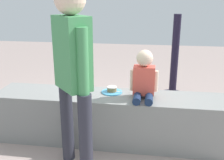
{
  "coord_description": "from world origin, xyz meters",
  "views": [
    {
      "loc": [
        0.4,
        -2.55,
        1.5
      ],
      "look_at": [
        0.05,
        -0.27,
        0.77
      ],
      "focal_mm": 42.87,
      "sensor_mm": 36.0,
      "label": 1
    }
  ],
  "objects": [
    {
      "name": "water_bottle_near_gift",
      "position": [
        -0.39,
        0.74,
        0.1
      ],
      "size": [
        0.06,
        0.06,
        0.22
      ],
      "color": "silver",
      "rests_on": "ground_plane"
    },
    {
      "name": "handbag_black_leather",
      "position": [
        -0.24,
        0.5,
        0.13
      ],
      "size": [
        0.31,
        0.12,
        0.37
      ],
      "color": "black",
      "rests_on": "ground_plane"
    },
    {
      "name": "cake_box_white",
      "position": [
        -0.76,
        0.4,
        0.06
      ],
      "size": [
        0.36,
        0.34,
        0.12
      ],
      "primitive_type": "cube",
      "rotation": [
        0.0,
        0.0,
        -0.08
      ],
      "color": "white",
      "rests_on": "ground_plane"
    },
    {
      "name": "adult_standing",
      "position": [
        -0.23,
        -0.53,
        0.96
      ],
      "size": [
        0.37,
        0.38,
        1.6
      ],
      "color": "#2A2B36",
      "rests_on": "ground_plane"
    },
    {
      "name": "party_cup_red",
      "position": [
        -1.08,
        0.93,
        0.06
      ],
      "size": [
        0.07,
        0.07,
        0.11
      ],
      "primitive_type": "cylinder",
      "color": "red",
      "rests_on": "ground_plane"
    },
    {
      "name": "child_seated",
      "position": [
        0.33,
        -0.03,
        0.73
      ],
      "size": [
        0.28,
        0.32,
        0.48
      ],
      "color": "#142547",
      "rests_on": "concrete_ledge"
    },
    {
      "name": "water_bottle_far_side",
      "position": [
        0.35,
        1.34,
        0.1
      ],
      "size": [
        0.07,
        0.07,
        0.22
      ],
      "color": "silver",
      "rests_on": "ground_plane"
    },
    {
      "name": "railing_post",
      "position": [
        0.74,
        1.48,
        0.48
      ],
      "size": [
        0.36,
        0.36,
        1.25
      ],
      "color": "black",
      "rests_on": "ground_plane"
    },
    {
      "name": "ground_plane",
      "position": [
        0.0,
        0.0,
        0.0
      ],
      "size": [
        12.0,
        12.0,
        0.0
      ],
      "primitive_type": "plane",
      "color": "gray"
    },
    {
      "name": "gift_bag",
      "position": [
        -0.76,
        0.85,
        0.17
      ],
      "size": [
        0.26,
        0.1,
        0.39
      ],
      "color": "#B259BF",
      "rests_on": "ground_plane"
    },
    {
      "name": "cake_plate",
      "position": [
        -0.0,
        0.08,
        0.54
      ],
      "size": [
        0.22,
        0.22,
        0.07
      ],
      "color": "#4CA5D8",
      "rests_on": "concrete_ledge"
    },
    {
      "name": "concrete_ledge",
      "position": [
        0.0,
        0.0,
        0.26
      ],
      "size": [
        2.44,
        0.48,
        0.52
      ],
      "primitive_type": "cube",
      "color": "gray",
      "rests_on": "ground_plane"
    }
  ]
}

